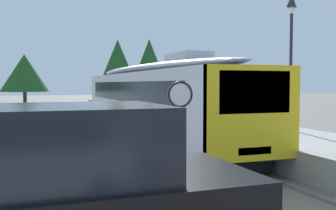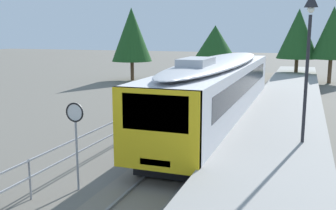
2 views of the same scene
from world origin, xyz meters
The scene contains 10 objects.
ground_plane centered at (-3.00, 22.00, 0.00)m, with size 160.00×160.00×0.00m, color #6B665B.
track_rails centered at (0.00, 22.00, 0.03)m, with size 3.20×60.00×0.14m.
commuter_train centered at (0.00, 22.79, 2.14)m, with size 2.82×18.38×3.74m.
station_platform centered at (3.25, 22.00, 0.45)m, with size 3.90×60.00×0.90m, color #999691.
platform_lamp_mid_platform centered at (4.22, 17.87, 4.62)m, with size 0.34×0.34×5.35m.
speed_limit_sign centered at (-2.37, 13.08, 2.12)m, with size 0.61×0.10×2.81m.
carpark_fence centered at (-3.30, 12.00, 0.91)m, with size 0.06×36.06×1.25m.
tree_behind_station_far centered at (3.25, 44.84, 4.77)m, with size 4.11×4.11×7.26m.
tree_distant_left centered at (-5.78, 47.31, 3.82)m, with size 4.79×4.79×5.72m.
tree_distant_centre centered at (6.40, 44.10, 4.86)m, with size 3.83×3.83×7.38m.
Camera 1 is at (-5.66, 4.71, 2.75)m, focal length 42.38 mm.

